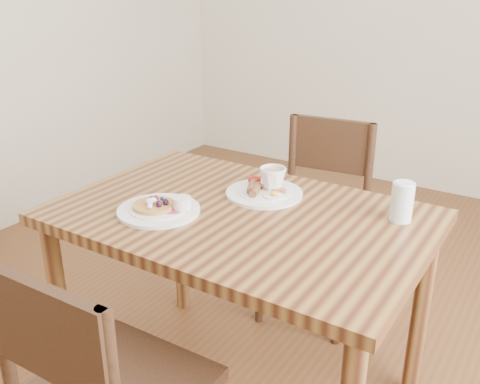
# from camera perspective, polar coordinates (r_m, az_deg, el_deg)

# --- Properties ---
(dining_table) EXTENTS (1.20, 0.80, 0.75)m
(dining_table) POSITION_cam_1_polar(r_m,az_deg,el_deg) (1.79, 0.00, -5.01)
(dining_table) COLOR brown
(dining_table) RESTS_ON ground
(chair_far) EXTENTS (0.47, 0.47, 0.88)m
(chair_far) POSITION_cam_1_polar(r_m,az_deg,el_deg) (2.41, 8.38, -1.94)
(chair_far) COLOR #402517
(chair_far) RESTS_ON ground
(pancake_plate) EXTENTS (0.27, 0.27, 0.06)m
(pancake_plate) POSITION_cam_1_polar(r_m,az_deg,el_deg) (1.76, -8.51, -1.73)
(pancake_plate) COLOR white
(pancake_plate) RESTS_ON dining_table
(breakfast_plate) EXTENTS (0.27, 0.27, 0.04)m
(breakfast_plate) POSITION_cam_1_polar(r_m,az_deg,el_deg) (1.88, 2.48, 0.04)
(breakfast_plate) COLOR white
(breakfast_plate) RESTS_ON dining_table
(teacup_saucer) EXTENTS (0.14, 0.14, 0.10)m
(teacup_saucer) POSITION_cam_1_polar(r_m,az_deg,el_deg) (1.88, 3.50, 1.15)
(teacup_saucer) COLOR white
(teacup_saucer) RESTS_ON dining_table
(water_glass) EXTENTS (0.07, 0.07, 0.13)m
(water_glass) POSITION_cam_1_polar(r_m,az_deg,el_deg) (1.74, 16.90, -1.01)
(water_glass) COLOR silver
(water_glass) RESTS_ON dining_table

